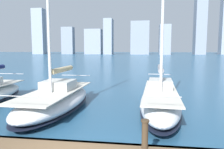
{
  "coord_description": "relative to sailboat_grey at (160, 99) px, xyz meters",
  "views": [
    {
      "loc": [
        -2.17,
        5.45,
        3.65
      ],
      "look_at": [
        -0.42,
        -7.06,
        2.2
      ],
      "focal_mm": 35.0,
      "sensor_mm": 36.0,
      "label": 1
    }
  ],
  "objects": [
    {
      "name": "city_skyline",
      "position": [
        -20.54,
        -151.79,
        17.4
      ],
      "size": [
        173.31,
        21.33,
        50.17
      ],
      "color": "#8993A3",
      "rests_on": "ground"
    },
    {
      "name": "sailboat_tan",
      "position": [
        6.2,
        0.56,
        -0.05
      ],
      "size": [
        3.15,
        8.47,
        11.1
      ],
      "color": "white",
      "rests_on": "ground"
    },
    {
      "name": "sailboat_grey",
      "position": [
        0.0,
        0.0,
        0.0
      ],
      "size": [
        2.76,
        8.95,
        10.03
      ],
      "color": "white",
      "rests_on": "ground"
    },
    {
      "name": "mooring_post",
      "position": [
        0.95,
        6.28,
        0.34
      ],
      "size": [
        0.26,
        0.26,
        0.91
      ],
      "color": "#423323",
      "rests_on": "dock_pier"
    }
  ]
}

